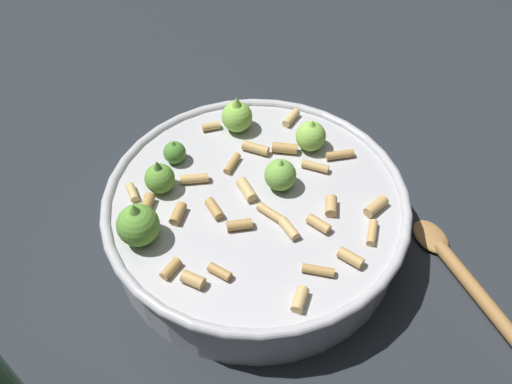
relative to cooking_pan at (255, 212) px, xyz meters
The scene contains 3 objects.
ground_plane 0.04m from the cooking_pan, 87.85° to the right, with size 2.40×2.40×0.00m, color #23282D.
cooking_pan is the anchor object (origin of this frame).
wooden_spoon 0.26m from the cooking_pan, 78.21° to the right, with size 0.17×0.23×0.02m.
Camera 1 is at (-0.34, -0.21, 0.52)m, focal length 37.78 mm.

